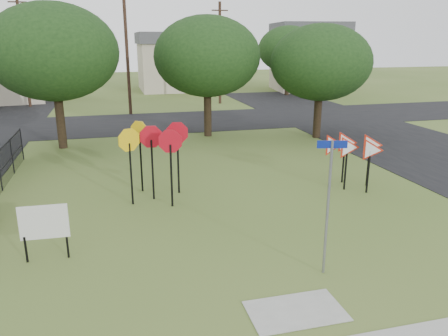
# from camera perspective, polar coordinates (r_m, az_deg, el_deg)

# --- Properties ---
(ground) EXTENTS (140.00, 140.00, 0.00)m
(ground) POSITION_cam_1_polar(r_m,az_deg,el_deg) (11.62, 4.52, -11.65)
(ground) COLOR #435C22
(street_right) EXTENTS (8.00, 50.00, 0.02)m
(street_right) POSITION_cam_1_polar(r_m,az_deg,el_deg) (25.59, 23.01, 2.83)
(street_right) COLOR black
(street_right) RESTS_ON ground
(street_far) EXTENTS (60.00, 8.00, 0.02)m
(street_far) POSITION_cam_1_polar(r_m,az_deg,el_deg) (30.35, -7.89, 5.95)
(street_far) COLOR black
(street_far) RESTS_ON ground
(curb_pad) EXTENTS (2.00, 1.20, 0.02)m
(curb_pad) POSITION_cam_1_polar(r_m,az_deg,el_deg) (9.71, 9.36, -17.96)
(curb_pad) COLOR gray
(curb_pad) RESTS_ON ground
(street_name_sign) EXTENTS (0.67, 0.19, 3.30)m
(street_name_sign) POSITION_cam_1_polar(r_m,az_deg,el_deg) (10.44, 13.46, -4.15)
(street_name_sign) COLOR gray
(street_name_sign) RESTS_ON ground
(stop_sign_cluster) EXTENTS (2.51, 2.26, 2.67)m
(stop_sign_cluster) POSITION_cam_1_polar(r_m,az_deg,el_deg) (15.28, -9.16, 3.01)
(stop_sign_cluster) COLOR black
(stop_sign_cluster) RESTS_ON ground
(yield_sign_cluster) EXTENTS (2.30, 1.79, 2.10)m
(yield_sign_cluster) POSITION_cam_1_polar(r_m,az_deg,el_deg) (17.07, 16.46, 2.53)
(yield_sign_cluster) COLOR black
(yield_sign_cluster) RESTS_ON ground
(info_board) EXTENTS (1.20, 0.08, 1.50)m
(info_board) POSITION_cam_1_polar(r_m,az_deg,el_deg) (11.97, -22.45, -6.78)
(info_board) COLOR black
(info_board) RESTS_ON ground
(far_pole_a) EXTENTS (1.40, 0.24, 9.00)m
(far_pole_a) POSITION_cam_1_polar(r_m,az_deg,el_deg) (33.70, -12.55, 14.61)
(far_pole_a) COLOR #39251A
(far_pole_a) RESTS_ON ground
(far_pole_b) EXTENTS (1.40, 0.24, 8.50)m
(far_pole_b) POSITION_cam_1_polar(r_m,az_deg,el_deg) (38.84, -0.54, 14.81)
(far_pole_b) COLOR #39251A
(far_pole_b) RESTS_ON ground
(far_pole_c) EXTENTS (1.40, 0.24, 9.00)m
(far_pole_c) POSITION_cam_1_polar(r_m,az_deg,el_deg) (40.21, -24.74, 13.78)
(far_pole_c) COLOR #39251A
(far_pole_c) RESTS_ON ground
(house_mid) EXTENTS (8.40, 8.40, 6.20)m
(house_mid) POSITION_cam_1_polar(r_m,az_deg,el_deg) (50.27, -6.25, 13.73)
(house_mid) COLOR #BBAE96
(house_mid) RESTS_ON ground
(house_right) EXTENTS (8.30, 8.30, 7.20)m
(house_right) POSITION_cam_1_polar(r_m,az_deg,el_deg) (50.48, 10.88, 14.12)
(house_right) COLOR #BBAE96
(house_right) RESTS_ON ground
(tree_near_left) EXTENTS (6.40, 6.40, 7.27)m
(tree_near_left) POSITION_cam_1_polar(r_m,az_deg,el_deg) (23.81, -21.42, 13.90)
(tree_near_left) COLOR black
(tree_near_left) RESTS_ON ground
(tree_near_mid) EXTENTS (6.00, 6.00, 6.80)m
(tree_near_mid) POSITION_cam_1_polar(r_m,az_deg,el_deg) (25.27, -2.22, 14.35)
(tree_near_mid) COLOR black
(tree_near_mid) RESTS_ON ground
(tree_near_right) EXTENTS (5.60, 5.60, 6.33)m
(tree_near_right) POSITION_cam_1_polar(r_m,az_deg,el_deg) (25.42, 12.52, 13.29)
(tree_near_right) COLOR black
(tree_near_right) RESTS_ON ground
(tree_far_right) EXTENTS (6.00, 6.00, 6.80)m
(tree_far_right) POSITION_cam_1_polar(r_m,az_deg,el_deg) (45.17, 8.41, 15.12)
(tree_far_right) COLOR black
(tree_far_right) RESTS_ON ground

